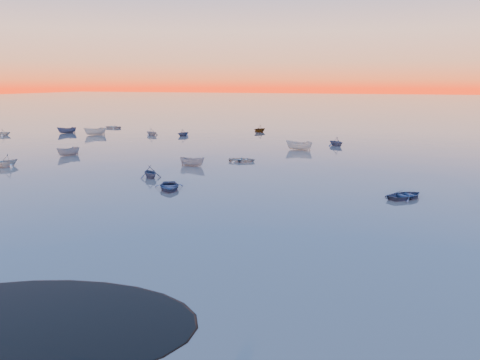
% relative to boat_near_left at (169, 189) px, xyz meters
% --- Properties ---
extents(ground, '(600.00, 600.00, 0.00)m').
position_rel_boat_near_left_xyz_m(ground, '(5.96, 74.74, 0.00)').
color(ground, '#695E57').
rests_on(ground, ground).
extents(mud_lobes, '(140.00, 6.00, 0.07)m').
position_rel_boat_near_left_xyz_m(mud_lobes, '(5.96, -26.26, 0.01)').
color(mud_lobes, black).
rests_on(mud_lobes, ground).
extents(moored_fleet, '(124.00, 58.00, 1.20)m').
position_rel_boat_near_left_xyz_m(moored_fleet, '(5.96, 27.74, 0.00)').
color(moored_fleet, beige).
rests_on(moored_fleet, ground).
extents(boat_near_left, '(4.46, 3.45, 1.03)m').
position_rel_boat_near_left_xyz_m(boat_near_left, '(0.00, 0.00, 0.00)').
color(boat_near_left, '#354265').
rests_on(boat_near_left, ground).
extents(boat_near_center, '(1.52, 3.53, 1.22)m').
position_rel_boat_near_left_xyz_m(boat_near_center, '(-3.38, 13.22, 0.00)').
color(boat_near_center, slate).
rests_on(boat_near_center, ground).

